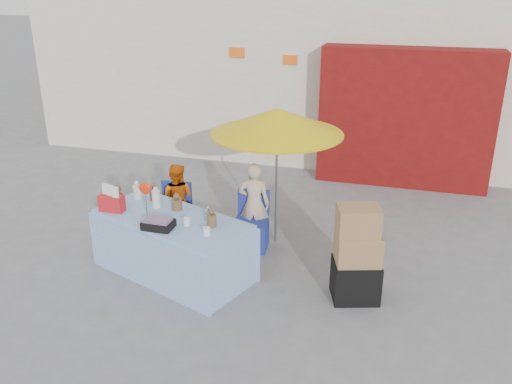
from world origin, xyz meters
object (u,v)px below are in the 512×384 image
(chair_right, at_px, (251,232))
(vendor_beige, at_px, (254,204))
(market_table, at_px, (172,244))
(box_stack, at_px, (357,257))
(chair_left, at_px, (174,222))
(umbrella, at_px, (277,122))
(vendor_orange, at_px, (177,199))

(chair_right, distance_m, vendor_beige, 0.42)
(market_table, relative_size, box_stack, 1.90)
(chair_left, relative_size, umbrella, 0.41)
(market_table, bearing_deg, vendor_beige, 75.04)
(vendor_orange, bearing_deg, vendor_beige, 173.30)
(vendor_orange, height_order, box_stack, box_stack)
(market_table, distance_m, vendor_orange, 1.23)
(chair_left, bearing_deg, box_stack, -25.09)
(vendor_beige, relative_size, box_stack, 1.02)
(vendor_orange, relative_size, umbrella, 0.55)
(market_table, height_order, vendor_orange, market_table)
(market_table, bearing_deg, chair_right, 71.63)
(umbrella, bearing_deg, chair_left, -169.62)
(chair_left, xyz_separation_m, vendor_orange, (0.00, 0.13, 0.32))
(chair_right, distance_m, umbrella, 1.69)
(vendor_orange, bearing_deg, umbrella, 178.82)
(market_table, relative_size, umbrella, 1.15)
(market_table, distance_m, umbrella, 2.25)
(umbrella, xyz_separation_m, box_stack, (1.34, -1.25, -1.31))
(chair_left, distance_m, box_stack, 3.07)
(vendor_beige, bearing_deg, vendor_orange, -6.70)
(umbrella, relative_size, box_stack, 1.65)
(chair_left, xyz_separation_m, vendor_beige, (1.25, 0.13, 0.39))
(chair_left, relative_size, chair_right, 1.00)
(chair_right, relative_size, umbrella, 0.41)
(chair_right, relative_size, vendor_beige, 0.66)
(market_table, relative_size, chair_left, 2.83)
(chair_left, distance_m, chair_right, 1.25)
(vendor_orange, distance_m, umbrella, 2.04)
(box_stack, bearing_deg, vendor_beige, 146.27)
(chair_left, xyz_separation_m, box_stack, (2.89, -0.96, 0.33))
(vendor_orange, xyz_separation_m, box_stack, (2.89, -1.10, 0.01))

